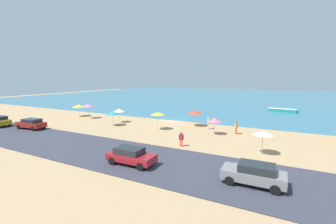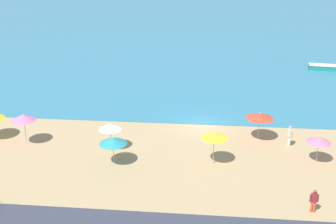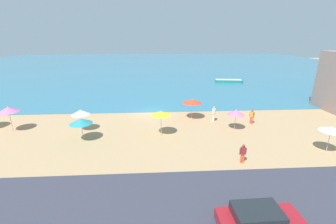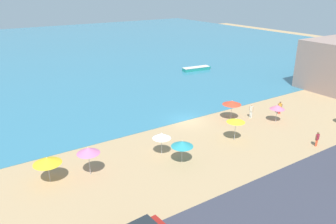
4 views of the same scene
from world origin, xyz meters
name	(u,v)px [view 4 (image 4 of 4)]	position (x,y,z in m)	size (l,w,h in m)	color
ground_plane	(186,121)	(0.00, 0.00, 0.00)	(160.00, 160.00, 0.00)	tan
sea	(59,51)	(0.00, 55.00, 0.03)	(150.00, 110.00, 0.05)	teal
coastal_road	(318,192)	(0.00, -18.00, 0.03)	(80.00, 8.00, 0.06)	#353743
beach_umbrella_0	(277,107)	(8.96, -6.28, 1.91)	(1.80, 1.80, 2.23)	#B2B2B7
beach_umbrella_1	(236,120)	(1.09, -7.28, 2.31)	(1.96, 1.96, 2.57)	#B2B2B7
beach_umbrella_2	(182,144)	(-6.41, -8.03, 1.95)	(2.09, 2.09, 2.28)	#B2B2B7
beach_umbrella_3	(232,103)	(4.91, -2.66, 2.19)	(2.34, 2.34, 2.49)	#B2B2B7
beach_umbrella_5	(88,151)	(-14.42, -5.33, 2.37)	(2.01, 2.01, 2.71)	#B2B2B7
beach_umbrella_6	(47,161)	(-17.71, -4.53, 2.02)	(2.37, 2.37, 2.34)	#B2B2B7
beach_umbrella_7	(162,136)	(-7.16, -5.66, 2.03)	(1.84, 1.84, 2.36)	#B2B2B7
bather_0	(280,107)	(11.41, -4.79, 0.95)	(0.40, 0.46, 1.70)	#E4493B
bather_1	(317,138)	(7.23, -12.95, 0.89)	(0.57, 0.24, 1.59)	#F55532
bather_2	(251,110)	(7.33, -3.70, 1.02)	(0.32, 0.55, 1.82)	silver
skiff_nearshore	(196,69)	(16.61, 19.46, 0.38)	(5.98, 2.08, 0.66)	#1F887A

